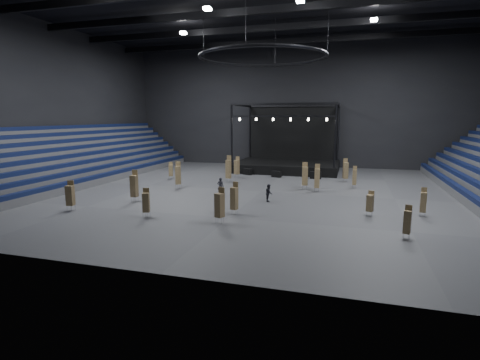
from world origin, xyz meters
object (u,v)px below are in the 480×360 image
(chair_stack_1, at_px, (171,170))
(crew_member, at_px, (269,193))
(flight_case_mid, at_px, (276,174))
(chair_stack_3, at_px, (423,202))
(man_center, at_px, (221,186))
(flight_case_left, at_px, (248,172))
(chair_stack_6, at_px, (317,178))
(flight_case_right, at_px, (316,175))
(chair_stack_11, at_px, (220,205))
(chair_stack_14, at_px, (146,202))
(chair_stack_4, at_px, (134,185))
(chair_stack_8, at_px, (237,167))
(chair_stack_13, at_px, (305,176))
(chair_stack_5, at_px, (70,195))
(chair_stack_12, at_px, (178,175))
(chair_stack_10, at_px, (355,177))
(stage, at_px, (288,160))
(chair_stack_0, at_px, (228,169))
(chair_stack_2, at_px, (370,203))
(chair_stack_7, at_px, (346,170))
(chair_stack_15, at_px, (407,221))
(chair_stack_9, at_px, (234,198))

(chair_stack_1, distance_m, crew_member, 16.25)
(flight_case_mid, height_order, chair_stack_3, chair_stack_3)
(man_center, bearing_deg, flight_case_left, -92.30)
(chair_stack_6, bearing_deg, flight_case_right, 91.38)
(chair_stack_3, height_order, chair_stack_11, chair_stack_11)
(chair_stack_3, distance_m, chair_stack_14, 20.68)
(crew_member, bearing_deg, chair_stack_4, 94.83)
(chair_stack_8, bearing_deg, chair_stack_6, -14.89)
(chair_stack_3, height_order, chair_stack_13, chair_stack_13)
(chair_stack_5, height_order, chair_stack_12, chair_stack_12)
(chair_stack_3, bearing_deg, chair_stack_5, -161.02)
(chair_stack_10, relative_size, chair_stack_11, 0.91)
(stage, bearing_deg, flight_case_left, -125.53)
(flight_case_mid, height_order, chair_stack_10, chair_stack_10)
(flight_case_mid, height_order, chair_stack_6, chair_stack_6)
(chair_stack_3, relative_size, chair_stack_10, 0.95)
(flight_case_mid, xyz_separation_m, chair_stack_0, (-4.63, -5.01, 1.17))
(chair_stack_4, bearing_deg, chair_stack_2, 0.95)
(flight_case_mid, distance_m, chair_stack_8, 5.03)
(flight_case_left, xyz_separation_m, chair_stack_7, (12.24, -2.28, 1.00))
(stage, relative_size, flight_case_mid, 12.09)
(man_center, bearing_deg, chair_stack_1, -44.84)
(chair_stack_13, bearing_deg, chair_stack_4, -155.78)
(chair_stack_0, xyz_separation_m, chair_stack_7, (12.87, 3.75, -0.15))
(flight_case_mid, relative_size, chair_stack_15, 0.55)
(chair_stack_6, bearing_deg, chair_stack_13, 140.65)
(chair_stack_15, xyz_separation_m, crew_member, (-10.24, 7.65, -0.32))
(chair_stack_14, bearing_deg, chair_stack_11, -19.56)
(stage, relative_size, chair_stack_11, 5.48)
(chair_stack_3, height_order, chair_stack_4, chair_stack_4)
(stage, bearing_deg, man_center, -99.96)
(chair_stack_6, bearing_deg, chair_stack_9, -120.88)
(stage, distance_m, chair_stack_13, 14.60)
(chair_stack_4, relative_size, chair_stack_5, 1.16)
(chair_stack_9, bearing_deg, chair_stack_0, 126.97)
(stage, bearing_deg, crew_member, -85.28)
(stage, height_order, chair_stack_11, stage)
(flight_case_mid, height_order, chair_stack_1, chair_stack_1)
(chair_stack_5, bearing_deg, flight_case_mid, 45.91)
(chair_stack_15, xyz_separation_m, man_center, (-15.29, 9.15, -0.26))
(chair_stack_12, relative_size, crew_member, 1.81)
(chair_stack_4, relative_size, chair_stack_11, 1.11)
(chair_stack_7, relative_size, chair_stack_10, 1.17)
(chair_stack_2, distance_m, chair_stack_9, 10.22)
(chair_stack_10, height_order, chair_stack_15, chair_stack_10)
(stage, xyz_separation_m, chair_stack_4, (-9.66, -23.94, 0.00))
(chair_stack_10, bearing_deg, chair_stack_15, -77.91)
(stage, relative_size, chair_stack_8, 5.37)
(chair_stack_5, distance_m, crew_member, 16.36)
(chair_stack_8, xyz_separation_m, man_center, (1.54, -10.42, -0.51))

